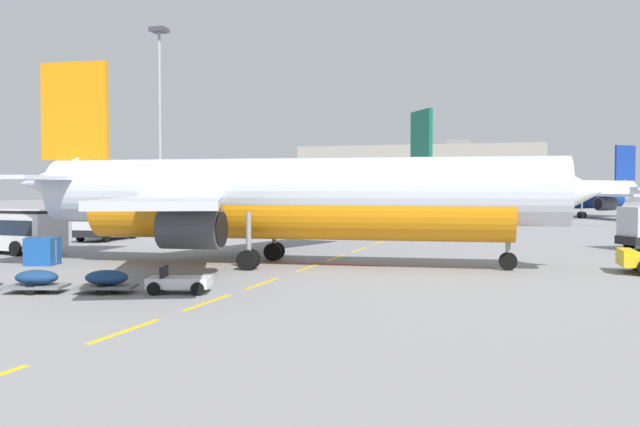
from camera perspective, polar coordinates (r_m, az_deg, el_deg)
apron_paint_markings at (r=58.14m, az=4.85°, el=-2.36°), size 8.00×98.90×0.01m
airliner_foreground at (r=40.86m, az=-2.79°, el=1.33°), size 34.82×34.50×12.20m
airliner_far_center at (r=112.54m, az=19.06°, el=1.51°), size 28.14×25.93×11.25m
airliner_far_right at (r=75.62m, az=4.32°, el=1.46°), size 28.38×30.31×11.43m
fuel_service_truck at (r=63.63m, az=-16.69°, el=-0.58°), size 3.05×7.15×3.14m
baggage_train at (r=31.97m, az=-19.35°, el=-5.11°), size 11.55×4.64×1.14m
uld_cargo_container at (r=44.12m, az=-21.49°, el=-2.85°), size 1.93×1.90×1.60m
apron_light_mast_near at (r=84.85m, az=-12.81°, el=8.74°), size 1.80×1.80×23.00m
terminal_satellite at (r=190.42m, az=8.30°, el=3.01°), size 62.85×23.13×17.13m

